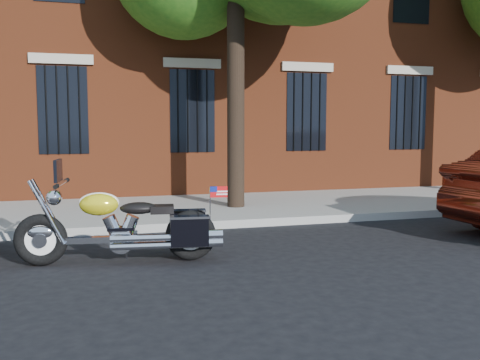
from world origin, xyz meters
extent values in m
plane|color=black|center=(0.00, 0.00, 0.00)|extent=(120.00, 120.00, 0.00)
cube|color=gray|center=(0.00, 1.38, 0.07)|extent=(40.00, 0.16, 0.15)
cube|color=gray|center=(0.00, 3.26, 0.07)|extent=(40.00, 3.60, 0.15)
cube|color=black|center=(0.00, 5.11, 2.20)|extent=(1.10, 0.14, 2.00)
cube|color=#B2A893|center=(0.00, 5.08, 3.35)|extent=(1.40, 0.20, 0.22)
cylinder|color=black|center=(0.00, 5.03, 2.20)|extent=(0.04, 0.04, 2.00)
cylinder|color=black|center=(0.50, 2.90, 2.50)|extent=(0.36, 0.36, 5.00)
torus|color=black|center=(-3.11, -0.53, 0.35)|extent=(0.71, 0.24, 0.69)
torus|color=black|center=(-1.16, -0.78, 0.35)|extent=(0.71, 0.24, 0.69)
cylinder|color=white|center=(-3.11, -0.53, 0.35)|extent=(0.52, 0.13, 0.52)
cylinder|color=white|center=(-1.16, -0.78, 0.35)|extent=(0.52, 0.13, 0.52)
ellipsoid|color=white|center=(-3.11, -0.53, 0.46)|extent=(0.38, 0.18, 0.20)
ellipsoid|color=yellow|center=(-1.16, -0.78, 0.48)|extent=(0.38, 0.19, 0.20)
cube|color=white|center=(-2.13, -0.65, 0.33)|extent=(1.55, 0.30, 0.08)
cylinder|color=white|center=(-2.08, -0.66, 0.31)|extent=(0.35, 0.23, 0.33)
cylinder|color=white|center=(-1.59, -0.91, 0.32)|extent=(1.29, 0.26, 0.09)
ellipsoid|color=yellow|center=(-2.36, -0.62, 0.81)|extent=(0.54, 0.36, 0.30)
ellipsoid|color=black|center=(-1.84, -0.69, 0.74)|extent=(0.53, 0.36, 0.16)
cube|color=black|center=(-1.15, -0.51, 0.47)|extent=(0.51, 0.23, 0.39)
cube|color=black|center=(-1.22, -1.04, 0.47)|extent=(0.51, 0.23, 0.39)
cylinder|color=white|center=(-2.82, -0.56, 1.10)|extent=(0.14, 0.81, 0.04)
sphere|color=white|center=(-2.92, -0.55, 0.91)|extent=(0.23, 0.23, 0.21)
cube|color=black|center=(-2.86, -0.56, 1.26)|extent=(0.09, 0.42, 0.29)
cube|color=red|center=(-0.85, -1.13, 0.98)|extent=(0.23, 0.04, 0.14)
camera|label=1|loc=(-2.48, -7.87, 1.84)|focal=40.00mm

